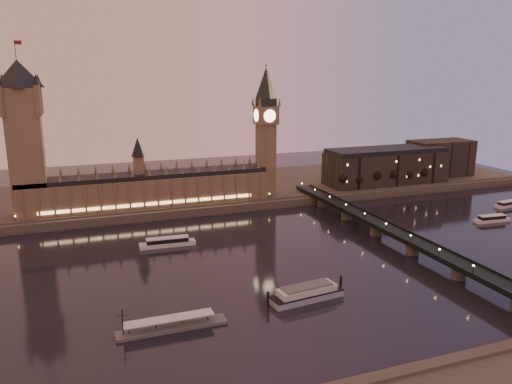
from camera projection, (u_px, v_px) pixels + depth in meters
ground at (254, 263)px, 279.13m from camera, size 700.00×700.00×0.00m
far_embankment at (222, 190)px, 438.98m from camera, size 560.00×130.00×6.00m
palace_of_westminster at (148, 186)px, 370.91m from camera, size 180.00×26.62×52.00m
victoria_tower at (24, 131)px, 333.73m from camera, size 31.68×31.68×118.00m
big_ben at (266, 124)px, 392.52m from camera, size 17.68×17.68×104.00m
westminster_bridge at (393, 236)px, 308.57m from camera, size 13.20×260.00×15.30m
city_block at (404, 163)px, 458.70m from camera, size 155.00×45.00×34.00m
bare_tree_0 at (343, 180)px, 414.40m from camera, size 6.67×6.67×13.57m
bare_tree_1 at (360, 179)px, 419.84m from camera, size 6.67×6.67×13.57m
bare_tree_2 at (376, 178)px, 425.28m from camera, size 6.67×6.67×13.57m
bare_tree_3 at (392, 176)px, 430.71m from camera, size 6.67×6.67×13.57m
bare_tree_4 at (408, 175)px, 436.15m from camera, size 6.67×6.67×13.57m
bare_tree_5 at (423, 174)px, 441.59m from camera, size 6.67×6.67×13.57m
cruise_boat_a at (168, 242)px, 305.89m from camera, size 34.25×9.16×5.42m
cruise_boat_b at (492, 219)px, 355.16m from camera, size 27.09×8.67×4.92m
cruise_boat_c at (508, 204)px, 394.49m from camera, size 24.50×9.23×4.78m
moored_barge at (307, 293)px, 233.80m from camera, size 41.14×13.87×7.59m
pontoon_pier at (172, 326)px, 207.27m from camera, size 46.00×7.67×12.27m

